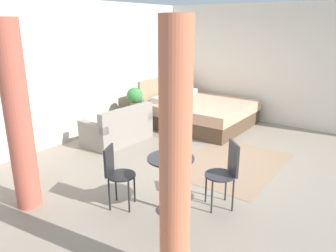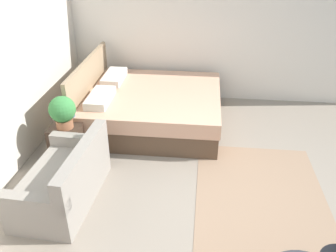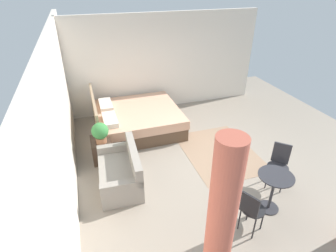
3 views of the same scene
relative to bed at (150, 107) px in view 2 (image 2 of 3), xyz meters
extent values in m
cube|color=gray|center=(-1.77, -1.23, -0.32)|extent=(8.99, 8.79, 0.02)
cube|color=silver|center=(1.22, -1.23, 1.09)|extent=(0.12, 5.79, 2.80)
cube|color=#93755B|center=(-1.67, -1.65, -0.31)|extent=(2.10, 1.59, 0.01)
cube|color=brown|center=(0.00, -0.07, -0.14)|extent=(2.00, 2.11, 0.34)
cube|color=tan|center=(0.00, -0.07, 0.15)|extent=(2.04, 2.15, 0.24)
cube|color=#997F60|center=(0.00, 1.01, 0.23)|extent=(2.05, 0.07, 1.08)
cube|color=silver|center=(-0.44, 0.70, 0.32)|extent=(0.72, 0.32, 0.12)
cube|color=silver|center=(0.44, 0.70, 0.32)|extent=(0.72, 0.32, 0.12)
cube|color=gray|center=(-2.01, 0.77, -0.12)|extent=(1.40, 0.84, 0.38)
cube|color=gray|center=(-2.03, 0.46, 0.27)|extent=(1.37, 0.22, 0.39)
cube|color=gray|center=(-1.41, 0.74, 0.15)|extent=(0.18, 0.77, 0.15)
cube|color=gray|center=(-2.62, 0.80, 0.15)|extent=(0.18, 0.77, 0.15)
cube|color=#38281E|center=(-1.09, 1.01, -0.05)|extent=(0.54, 0.43, 0.52)
cylinder|color=#935B3D|center=(-1.19, 0.99, 0.27)|extent=(0.23, 0.23, 0.13)
sphere|color=#387F3D|center=(-1.19, 0.99, 0.49)|extent=(0.36, 0.36, 0.36)
cylinder|color=slate|center=(-0.97, 0.98, 0.29)|extent=(0.13, 0.13, 0.16)
camera|label=1|loc=(-6.60, -3.86, 2.05)|focal=35.07mm
camera|label=2|loc=(-5.19, -0.87, 2.59)|focal=37.47mm
camera|label=3|loc=(-6.24, 1.14, 3.37)|focal=28.58mm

